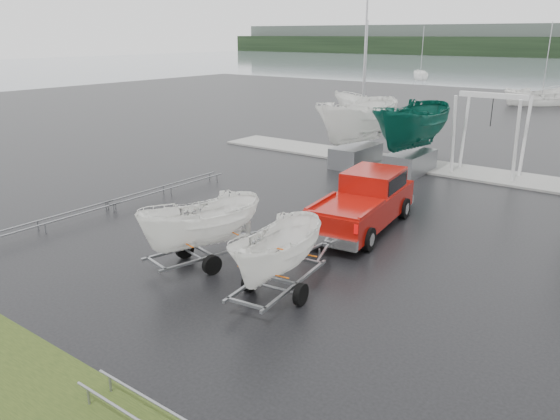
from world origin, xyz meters
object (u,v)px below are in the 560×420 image
Objects in this scene: trailer_parked at (200,184)px; boat_hoist at (491,123)px; pickup_truck at (366,199)px; trailer_hitched at (278,210)px.

trailer_parked reaches higher than boat_hoist.
boat_hoist is at bearing 91.67° from trailer_parked.
pickup_truck is at bearing -96.35° from boat_hoist.
pickup_truck is at bearing 90.00° from trailer_hitched.
trailer_parked reaches higher than pickup_truck.
trailer_hitched is at bearing -90.00° from pickup_truck.
trailer_hitched is (0.84, -6.45, 1.41)m from pickup_truck.
trailer_parked is at bearing -101.72° from boat_hoist.
trailer_parked is at bearing 167.59° from trailer_hitched.
boat_hoist is (1.16, 10.39, 1.63)m from pickup_truck.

